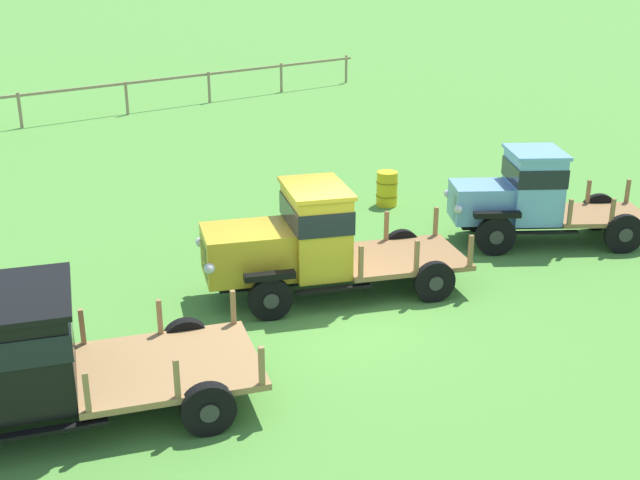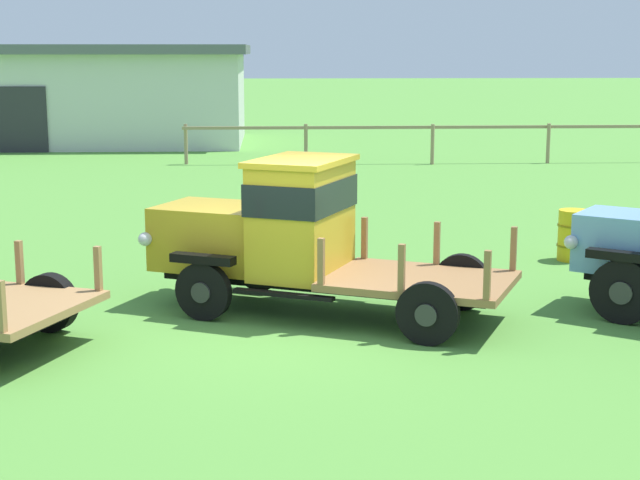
% 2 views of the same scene
% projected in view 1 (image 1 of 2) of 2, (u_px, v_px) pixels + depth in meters
% --- Properties ---
extents(ground_plane, '(240.00, 240.00, 0.00)m').
position_uv_depth(ground_plane, '(335.00, 314.00, 14.96)').
color(ground_plane, '#518E38').
extents(paddock_fence, '(20.10, 0.57, 1.32)m').
position_uv_depth(paddock_fence, '(165.00, 85.00, 32.96)').
color(paddock_fence, '#997F60').
rests_on(paddock_fence, ground).
extents(vintage_truck_foreground_near, '(5.92, 3.85, 2.03)m').
position_uv_depth(vintage_truck_foreground_near, '(12.00, 358.00, 11.19)').
color(vintage_truck_foreground_near, black).
rests_on(vintage_truck_foreground_near, ground).
extents(vintage_truck_second_in_line, '(5.42, 3.68, 2.21)m').
position_uv_depth(vintage_truck_second_in_line, '(305.00, 241.00, 15.37)').
color(vintage_truck_second_in_line, black).
rests_on(vintage_truck_second_in_line, ground).
extents(vintage_truck_midrow_center, '(4.48, 3.78, 2.18)m').
position_uv_depth(vintage_truck_midrow_center, '(528.00, 195.00, 18.10)').
color(vintage_truck_midrow_center, black).
rests_on(vintage_truck_midrow_center, ground).
extents(oil_drum_beside_row, '(0.57, 0.57, 0.91)m').
position_uv_depth(oil_drum_beside_row, '(387.00, 189.00, 20.92)').
color(oil_drum_beside_row, gold).
rests_on(oil_drum_beside_row, ground).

